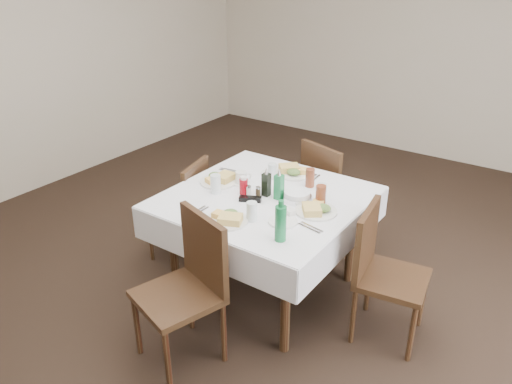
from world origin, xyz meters
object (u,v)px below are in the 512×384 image
green_bottle (281,223)px  water_e (321,192)px  water_s (252,211)px  water_n (272,171)px  water_w (216,184)px  chair_east (380,265)px  chair_north (328,187)px  bread_basket (297,196)px  ketchup_bottle (244,186)px  coffee_mug (241,178)px  chair_south (190,280)px  oil_cruet_green (279,186)px  oil_cruet_dark (266,184)px  chair_west (186,204)px  dining_table (265,207)px

green_bottle → water_e: bearing=94.6°
water_s → water_n: bearing=112.0°
water_w → chair_east: bearing=9.4°
chair_north → chair_east: size_ratio=1.02×
bread_basket → green_bottle: size_ratio=0.77×
water_s → ketchup_bottle: size_ratio=0.96×
coffee_mug → chair_north: bearing=69.4°
water_w → chair_south: bearing=-64.3°
water_e → water_w: water_w is taller
chair_north → ketchup_bottle: 0.98m
water_e → coffee_mug: bearing=-171.9°
water_w → coffee_mug: (0.06, 0.22, -0.02)m
chair_east → oil_cruet_green: (-0.74, -0.02, 0.36)m
chair_north → chair_east: 1.13m
chair_north → coffee_mug: 0.89m
water_s → oil_cruet_dark: oil_cruet_dark is taller
water_s → ketchup_bottle: (-0.26, 0.27, -0.00)m
water_n → green_bottle: green_bottle is taller
oil_cruet_dark → oil_cruet_green: 0.10m
chair_south → water_e: (0.35, 0.93, 0.30)m
chair_west → water_w: 0.61m
chair_south → water_n: chair_south is taller
bread_basket → ketchup_bottle: ketchup_bottle is taller
green_bottle → dining_table: bearing=132.2°
chair_south → green_bottle: size_ratio=3.64×
chair_west → green_bottle: bearing=-21.6°
chair_north → water_w: bearing=-109.4°
chair_south → chair_west: (-0.76, 0.80, -0.06)m
chair_north → bread_basket: size_ratio=4.60×
dining_table → oil_cruet_green: (0.09, 0.02, 0.18)m
chair_north → oil_cruet_green: oil_cruet_green is taller
water_n → water_s: bearing=-68.0°
water_n → chair_east: bearing=-13.7°
bread_basket → ketchup_bottle: 0.37m
water_e → water_w: (-0.65, -0.30, 0.01)m
chair_west → oil_cruet_green: (0.86, -0.01, 0.39)m
ketchup_bottle → coffee_mug: size_ratio=0.98×
chair_south → ketchup_bottle: 0.79m
water_e → oil_cruet_green: (-0.25, -0.13, 0.03)m
chair_west → bread_basket: bread_basket is taller
chair_north → green_bottle: green_bottle is taller
chair_south → water_s: chair_south is taller
bread_basket → chair_south: bearing=-104.3°
chair_west → chair_south: bearing=-46.7°
water_n → chair_west: bearing=-159.3°
water_e → bread_basket: 0.16m
ketchup_bottle → chair_east: bearing=5.5°
chair_south → water_w: bearing=115.7°
green_bottle → water_w: bearing=158.2°
chair_south → bread_basket: 0.91m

